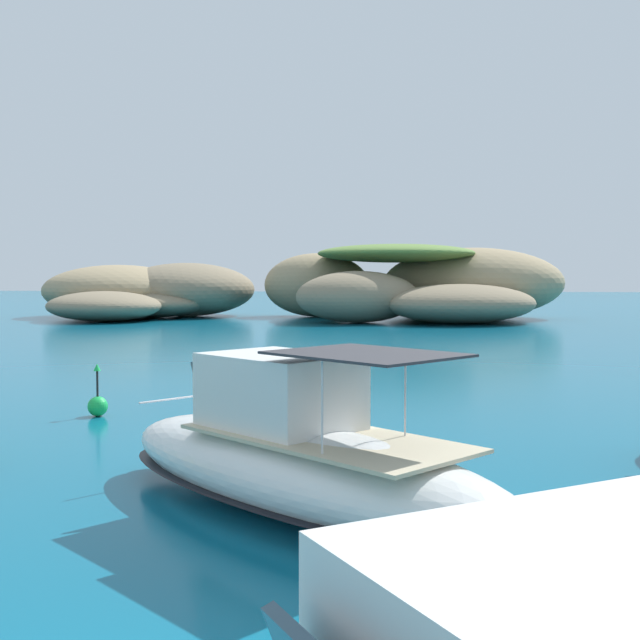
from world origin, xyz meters
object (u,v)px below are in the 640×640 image
Objects in this scene: motorboat_white at (296,461)px; channel_buoy at (98,404)px; islet_large at (423,285)px; islet_small at (150,293)px.

motorboat_white is 10.74m from channel_buoy.
islet_large is 26.28m from islet_small.
islet_large is at bearing 86.79° from motorboat_white.
islet_small is at bearing 107.02° from channel_buoy.
channel_buoy is at bearing -72.98° from islet_small.
channel_buoy is at bearing -100.98° from islet_large.
islet_large is 3.57× the size of motorboat_white.
motorboat_white is at bearing -69.42° from islet_small.
channel_buoy is at bearing 129.16° from motorboat_white.
motorboat_white is 5.75× the size of channel_buoy.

